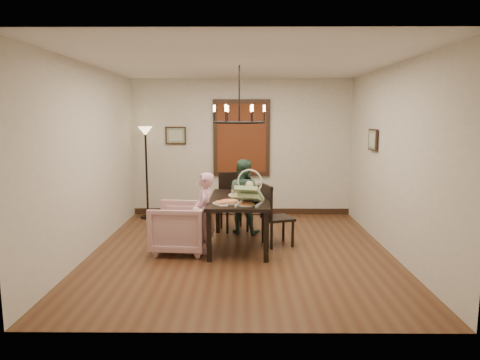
{
  "coord_description": "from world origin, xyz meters",
  "views": [
    {
      "loc": [
        0.03,
        -6.31,
        2.04
      ],
      "look_at": [
        -0.02,
        0.33,
        1.05
      ],
      "focal_mm": 32.0,
      "sensor_mm": 36.0,
      "label": 1
    }
  ],
  "objects_px": {
    "chair_far": "(234,202)",
    "elderly_woman": "(205,220)",
    "baby_bouncer": "(250,192)",
    "drinking_glass": "(241,192)",
    "chair_right": "(278,214)",
    "floor_lamp": "(147,174)",
    "seated_man": "(242,203)",
    "armchair": "(180,227)",
    "dining_table": "(239,203)"
  },
  "relations": [
    {
      "from": "chair_right",
      "to": "elderly_woman",
      "type": "distance_m",
      "value": 1.19
    },
    {
      "from": "floor_lamp",
      "to": "elderly_woman",
      "type": "bearing_deg",
      "value": -58.53
    },
    {
      "from": "elderly_woman",
      "to": "baby_bouncer",
      "type": "bearing_deg",
      "value": 81.51
    },
    {
      "from": "armchair",
      "to": "floor_lamp",
      "type": "bearing_deg",
      "value": -151.14
    },
    {
      "from": "baby_bouncer",
      "to": "floor_lamp",
      "type": "bearing_deg",
      "value": 145.12
    },
    {
      "from": "armchair",
      "to": "floor_lamp",
      "type": "height_order",
      "value": "floor_lamp"
    },
    {
      "from": "chair_far",
      "to": "seated_man",
      "type": "xyz_separation_m",
      "value": [
        0.14,
        -0.19,
        0.02
      ]
    },
    {
      "from": "baby_bouncer",
      "to": "drinking_glass",
      "type": "relative_size",
      "value": 3.46
    },
    {
      "from": "chair_far",
      "to": "baby_bouncer",
      "type": "bearing_deg",
      "value": -99.15
    },
    {
      "from": "seated_man",
      "to": "drinking_glass",
      "type": "relative_size",
      "value": 6.95
    },
    {
      "from": "elderly_woman",
      "to": "baby_bouncer",
      "type": "xyz_separation_m",
      "value": [
        0.67,
        -0.14,
        0.44
      ]
    },
    {
      "from": "dining_table",
      "to": "seated_man",
      "type": "height_order",
      "value": "seated_man"
    },
    {
      "from": "baby_bouncer",
      "to": "chair_right",
      "type": "bearing_deg",
      "value": 63.48
    },
    {
      "from": "dining_table",
      "to": "floor_lamp",
      "type": "distance_m",
      "value": 2.66
    },
    {
      "from": "elderly_woman",
      "to": "floor_lamp",
      "type": "height_order",
      "value": "floor_lamp"
    },
    {
      "from": "drinking_glass",
      "to": "elderly_woman",
      "type": "bearing_deg",
      "value": -138.06
    },
    {
      "from": "baby_bouncer",
      "to": "drinking_glass",
      "type": "xyz_separation_m",
      "value": [
        -0.13,
        0.63,
        -0.1
      ]
    },
    {
      "from": "armchair",
      "to": "seated_man",
      "type": "relative_size",
      "value": 0.76
    },
    {
      "from": "elderly_woman",
      "to": "drinking_glass",
      "type": "height_order",
      "value": "elderly_woman"
    },
    {
      "from": "chair_far",
      "to": "chair_right",
      "type": "relative_size",
      "value": 1.05
    },
    {
      "from": "chair_right",
      "to": "seated_man",
      "type": "bearing_deg",
      "value": 19.37
    },
    {
      "from": "chair_far",
      "to": "baby_bouncer",
      "type": "height_order",
      "value": "baby_bouncer"
    },
    {
      "from": "baby_bouncer",
      "to": "drinking_glass",
      "type": "distance_m",
      "value": 0.65
    },
    {
      "from": "baby_bouncer",
      "to": "floor_lamp",
      "type": "xyz_separation_m",
      "value": [
        -2.03,
        2.36,
        -0.05
      ]
    },
    {
      "from": "chair_far",
      "to": "chair_right",
      "type": "height_order",
      "value": "chair_far"
    },
    {
      "from": "dining_table",
      "to": "floor_lamp",
      "type": "xyz_separation_m",
      "value": [
        -1.87,
        1.87,
        0.21
      ]
    },
    {
      "from": "chair_right",
      "to": "elderly_woman",
      "type": "bearing_deg",
      "value": 90.16
    },
    {
      "from": "chair_far",
      "to": "baby_bouncer",
      "type": "relative_size",
      "value": 1.93
    },
    {
      "from": "armchair",
      "to": "drinking_glass",
      "type": "xyz_separation_m",
      "value": [
        0.92,
        0.43,
        0.48
      ]
    },
    {
      "from": "chair_right",
      "to": "floor_lamp",
      "type": "xyz_separation_m",
      "value": [
        -2.49,
        1.83,
        0.4
      ]
    },
    {
      "from": "drinking_glass",
      "to": "chair_far",
      "type": "bearing_deg",
      "value": 98.73
    },
    {
      "from": "drinking_glass",
      "to": "floor_lamp",
      "type": "relative_size",
      "value": 0.09
    },
    {
      "from": "chair_right",
      "to": "armchair",
      "type": "xyz_separation_m",
      "value": [
        -1.51,
        -0.33,
        -0.12
      ]
    },
    {
      "from": "chair_far",
      "to": "floor_lamp",
      "type": "height_order",
      "value": "floor_lamp"
    },
    {
      "from": "seated_man",
      "to": "floor_lamp",
      "type": "relative_size",
      "value": 0.6
    },
    {
      "from": "dining_table",
      "to": "chair_far",
      "type": "relative_size",
      "value": 1.6
    },
    {
      "from": "dining_table",
      "to": "armchair",
      "type": "height_order",
      "value": "dining_table"
    },
    {
      "from": "chair_far",
      "to": "elderly_woman",
      "type": "distance_m",
      "value": 1.36
    },
    {
      "from": "armchair",
      "to": "drinking_glass",
      "type": "relative_size",
      "value": 5.29
    },
    {
      "from": "dining_table",
      "to": "baby_bouncer",
      "type": "distance_m",
      "value": 0.57
    },
    {
      "from": "elderly_woman",
      "to": "seated_man",
      "type": "distance_m",
      "value": 1.24
    },
    {
      "from": "chair_right",
      "to": "floor_lamp",
      "type": "relative_size",
      "value": 0.55
    },
    {
      "from": "dining_table",
      "to": "chair_right",
      "type": "xyz_separation_m",
      "value": [
        0.61,
        0.04,
        -0.19
      ]
    },
    {
      "from": "dining_table",
      "to": "drinking_glass",
      "type": "xyz_separation_m",
      "value": [
        0.02,
        0.14,
        0.16
      ]
    },
    {
      "from": "chair_right",
      "to": "chair_far",
      "type": "bearing_deg",
      "value": 19.36
    },
    {
      "from": "chair_far",
      "to": "chair_right",
      "type": "distance_m",
      "value": 1.16
    },
    {
      "from": "armchair",
      "to": "floor_lamp",
      "type": "xyz_separation_m",
      "value": [
        -0.97,
        2.16,
        0.53
      ]
    },
    {
      "from": "baby_bouncer",
      "to": "armchair",
      "type": "bearing_deg",
      "value": -176.18
    },
    {
      "from": "dining_table",
      "to": "armchair",
      "type": "xyz_separation_m",
      "value": [
        -0.9,
        -0.29,
        -0.31
      ]
    },
    {
      "from": "dining_table",
      "to": "baby_bouncer",
      "type": "bearing_deg",
      "value": -70.9
    }
  ]
}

